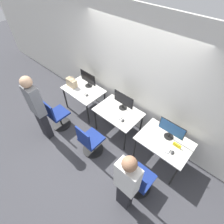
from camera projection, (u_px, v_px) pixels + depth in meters
name	position (u px, v px, depth m)	size (l,w,h in m)	color
ground_plane	(108.00, 140.00, 4.29)	(20.00, 20.00, 0.00)	#3D3D42
wall_back	(134.00, 77.00, 3.71)	(12.00, 0.05, 2.80)	silver
desk_left	(84.00, 92.00, 4.57)	(1.02, 0.72, 0.72)	silver
monitor_left	(88.00, 79.00, 4.45)	(0.52, 0.19, 0.40)	black
keyboard_left	(79.00, 91.00, 4.43)	(0.36, 0.14, 0.02)	silver
mouse_left	(87.00, 95.00, 4.32)	(0.06, 0.09, 0.03)	#333333
office_chair_left	(57.00, 116.00, 4.34)	(0.48, 0.48, 0.89)	black
person_left	(37.00, 108.00, 3.70)	(0.36, 0.23, 1.74)	#232328
desk_center	(118.00, 114.00, 4.01)	(1.02, 0.72, 0.72)	silver
monitor_center	(123.00, 101.00, 3.87)	(0.52, 0.19, 0.40)	black
keyboard_center	(114.00, 115.00, 3.87)	(0.36, 0.14, 0.02)	silver
mouse_center	(123.00, 121.00, 3.74)	(0.06, 0.09, 0.03)	#333333
office_chair_center	(90.00, 142.00, 3.81)	(0.48, 0.48, 0.89)	black
desk_right	(164.00, 143.00, 3.46)	(1.02, 0.72, 0.72)	silver
monitor_right	(171.00, 130.00, 3.31)	(0.52, 0.19, 0.40)	black
keyboard_right	(161.00, 146.00, 3.31)	(0.36, 0.14, 0.02)	silver
mouse_right	(172.00, 152.00, 3.20)	(0.06, 0.09, 0.03)	#333333
office_chair_right	(139.00, 181.00, 3.22)	(0.48, 0.48, 0.89)	black
person_right	(127.00, 183.00, 2.67)	(0.36, 0.21, 1.61)	#232328
handbag	(72.00, 83.00, 4.51)	(0.30, 0.18, 0.25)	tan
placard_right	(177.00, 145.00, 3.28)	(0.16, 0.03, 0.08)	yellow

